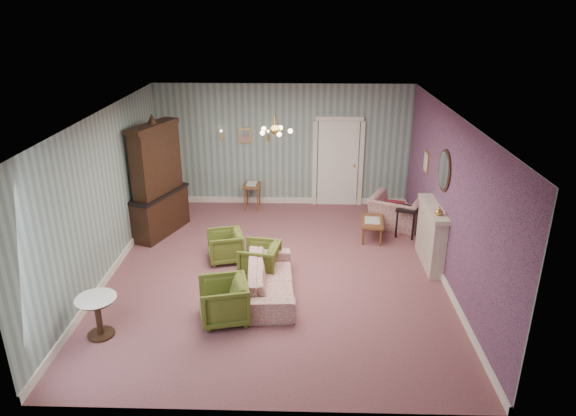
{
  "coord_description": "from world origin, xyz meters",
  "views": [
    {
      "loc": [
        0.45,
        -8.41,
        4.62
      ],
      "look_at": [
        0.2,
        0.4,
        1.1
      ],
      "focal_mm": 32.3,
      "sensor_mm": 36.0,
      "label": 1
    }
  ],
  "objects_px": {
    "olive_chair_b": "(259,258)",
    "coffee_table": "(372,229)",
    "dresser": "(157,177)",
    "olive_chair_c": "(225,245)",
    "side_table_black": "(406,222)",
    "wingback_chair": "(396,207)",
    "olive_chair_a": "(224,299)",
    "sofa_chintz": "(271,274)",
    "fireplace": "(431,236)",
    "pedestal_table": "(99,317)"
  },
  "relations": [
    {
      "from": "wingback_chair",
      "to": "coffee_table",
      "type": "height_order",
      "value": "wingback_chair"
    },
    {
      "from": "coffee_table",
      "to": "side_table_black",
      "type": "height_order",
      "value": "side_table_black"
    },
    {
      "from": "olive_chair_b",
      "to": "coffee_table",
      "type": "bearing_deg",
      "value": 136.31
    },
    {
      "from": "sofa_chintz",
      "to": "coffee_table",
      "type": "height_order",
      "value": "sofa_chintz"
    },
    {
      "from": "olive_chair_a",
      "to": "pedestal_table",
      "type": "height_order",
      "value": "olive_chair_a"
    },
    {
      "from": "olive_chair_b",
      "to": "coffee_table",
      "type": "xyz_separation_m",
      "value": [
        2.22,
        1.64,
        -0.14
      ]
    },
    {
      "from": "coffee_table",
      "to": "sofa_chintz",
      "type": "bearing_deg",
      "value": -130.92
    },
    {
      "from": "olive_chair_a",
      "to": "dresser",
      "type": "relative_size",
      "value": 0.3
    },
    {
      "from": "olive_chair_b",
      "to": "coffee_table",
      "type": "height_order",
      "value": "olive_chair_b"
    },
    {
      "from": "dresser",
      "to": "pedestal_table",
      "type": "xyz_separation_m",
      "value": [
        0.04,
        -3.7,
        -0.93
      ]
    },
    {
      "from": "olive_chair_b",
      "to": "olive_chair_c",
      "type": "bearing_deg",
      "value": -119.3
    },
    {
      "from": "olive_chair_b",
      "to": "fireplace",
      "type": "bearing_deg",
      "value": 109.56
    },
    {
      "from": "coffee_table",
      "to": "side_table_black",
      "type": "xyz_separation_m",
      "value": [
        0.73,
        0.14,
        0.11
      ]
    },
    {
      "from": "sofa_chintz",
      "to": "side_table_black",
      "type": "bearing_deg",
      "value": -52.34
    },
    {
      "from": "wingback_chair",
      "to": "side_table_black",
      "type": "height_order",
      "value": "wingback_chair"
    },
    {
      "from": "dresser",
      "to": "fireplace",
      "type": "height_order",
      "value": "dresser"
    },
    {
      "from": "side_table_black",
      "to": "pedestal_table",
      "type": "distance_m",
      "value": 6.34
    },
    {
      "from": "wingback_chair",
      "to": "side_table_black",
      "type": "relative_size",
      "value": 1.69
    },
    {
      "from": "olive_chair_c",
      "to": "sofa_chintz",
      "type": "height_order",
      "value": "sofa_chintz"
    },
    {
      "from": "dresser",
      "to": "pedestal_table",
      "type": "height_order",
      "value": "dresser"
    },
    {
      "from": "dresser",
      "to": "coffee_table",
      "type": "height_order",
      "value": "dresser"
    },
    {
      "from": "pedestal_table",
      "to": "wingback_chair",
      "type": "bearing_deg",
      "value": 39.58
    },
    {
      "from": "dresser",
      "to": "olive_chair_a",
      "type": "bearing_deg",
      "value": -39.96
    },
    {
      "from": "fireplace",
      "to": "side_table_black",
      "type": "relative_size",
      "value": 2.2
    },
    {
      "from": "pedestal_table",
      "to": "side_table_black",
      "type": "bearing_deg",
      "value": 35.46
    },
    {
      "from": "olive_chair_c",
      "to": "olive_chair_a",
      "type": "bearing_deg",
      "value": -7.01
    },
    {
      "from": "dresser",
      "to": "coffee_table",
      "type": "bearing_deg",
      "value": 18.66
    },
    {
      "from": "olive_chair_b",
      "to": "coffee_table",
      "type": "distance_m",
      "value": 2.76
    },
    {
      "from": "wingback_chair",
      "to": "dresser",
      "type": "distance_m",
      "value": 5.15
    },
    {
      "from": "pedestal_table",
      "to": "sofa_chintz",
      "type": "bearing_deg",
      "value": 27.07
    },
    {
      "from": "wingback_chair",
      "to": "coffee_table",
      "type": "distance_m",
      "value": 0.9
    },
    {
      "from": "olive_chair_a",
      "to": "olive_chair_c",
      "type": "distance_m",
      "value": 2.02
    },
    {
      "from": "olive_chair_b",
      "to": "olive_chair_c",
      "type": "relative_size",
      "value": 1.05
    },
    {
      "from": "olive_chair_a",
      "to": "side_table_black",
      "type": "distance_m",
      "value": 4.67
    },
    {
      "from": "olive_chair_b",
      "to": "dresser",
      "type": "distance_m",
      "value": 3.03
    },
    {
      "from": "olive_chair_c",
      "to": "dresser",
      "type": "bearing_deg",
      "value": -143.13
    },
    {
      "from": "olive_chair_a",
      "to": "sofa_chintz",
      "type": "height_order",
      "value": "sofa_chintz"
    },
    {
      "from": "olive_chair_b",
      "to": "wingback_chair",
      "type": "distance_m",
      "value": 3.61
    },
    {
      "from": "olive_chair_a",
      "to": "olive_chair_c",
      "type": "xyz_separation_m",
      "value": [
        -0.26,
        2.0,
        -0.05
      ]
    },
    {
      "from": "wingback_chair",
      "to": "olive_chair_c",
      "type": "bearing_deg",
      "value": 51.93
    },
    {
      "from": "wingback_chair",
      "to": "pedestal_table",
      "type": "distance_m",
      "value": 6.53
    },
    {
      "from": "olive_chair_b",
      "to": "dresser",
      "type": "xyz_separation_m",
      "value": [
        -2.25,
        1.81,
        0.91
      ]
    },
    {
      "from": "olive_chair_c",
      "to": "fireplace",
      "type": "distance_m",
      "value": 3.87
    },
    {
      "from": "wingback_chair",
      "to": "side_table_black",
      "type": "xyz_separation_m",
      "value": [
        0.14,
        -0.48,
        -0.15
      ]
    },
    {
      "from": "dresser",
      "to": "side_table_black",
      "type": "bearing_deg",
      "value": 20.56
    },
    {
      "from": "olive_chair_a",
      "to": "coffee_table",
      "type": "relative_size",
      "value": 0.93
    },
    {
      "from": "pedestal_table",
      "to": "coffee_table",
      "type": "bearing_deg",
      "value": 38.56
    },
    {
      "from": "olive_chair_a",
      "to": "olive_chair_b",
      "type": "xyz_separation_m",
      "value": [
        0.44,
        1.43,
        -0.03
      ]
    },
    {
      "from": "wingback_chair",
      "to": "sofa_chintz",
      "type": "bearing_deg",
      "value": 74.58
    },
    {
      "from": "olive_chair_c",
      "to": "fireplace",
      "type": "bearing_deg",
      "value": 75.16
    }
  ]
}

